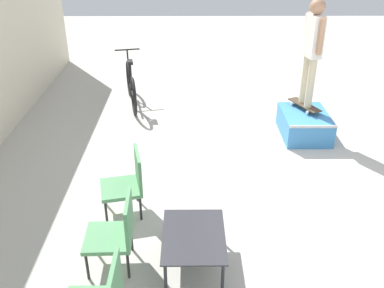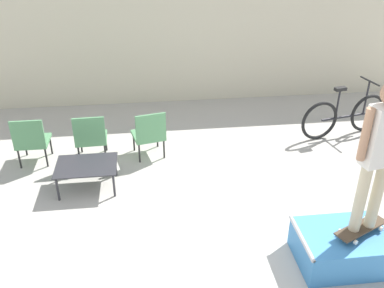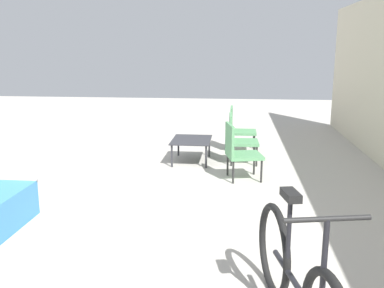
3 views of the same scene
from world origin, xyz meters
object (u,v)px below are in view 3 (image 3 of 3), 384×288
Objects in this scene: patio_chair_center at (238,137)px; patio_chair_right at (239,150)px; bicycle at (296,281)px; coffee_table at (191,142)px; patio_chair_left at (238,127)px.

patio_chair_center is 0.99m from patio_chair_right.
coffee_table is at bearing -177.11° from bicycle.
bicycle is (4.72, 1.25, 0.03)m from coffee_table.
bicycle reaches higher than patio_chair_center.
patio_chair_right reaches higher than coffee_table.
patio_chair_right is at bearing -179.74° from patio_chair_left.
bicycle reaches higher than patio_chair_right.
bicycle reaches higher than coffee_table.
patio_chair_right is (1.00, 0.85, 0.10)m from coffee_table.
coffee_table is at bearing 87.72° from patio_chair_center.
patio_chair_center is at bearing -12.39° from patio_chair_right.
bicycle is (4.72, 0.41, -0.07)m from patio_chair_center.
patio_chair_left is 1.00× the size of patio_chair_right.
coffee_table is 1.05× the size of patio_chair_left.
bicycle is (3.73, 0.41, -0.07)m from patio_chair_right.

